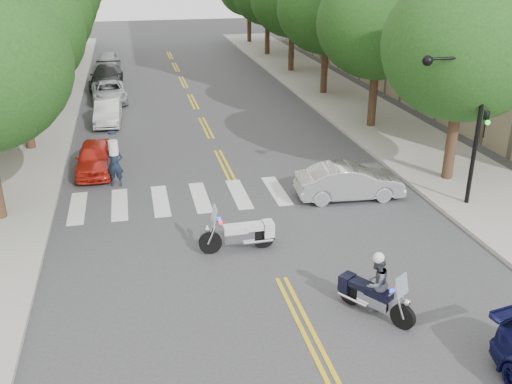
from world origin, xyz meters
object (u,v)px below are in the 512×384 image
object	(u,v)px
motorcycle_parked	(244,234)
convertible	(349,182)
motorcycle_police	(374,287)
officer_standing	(115,164)

from	to	relation	value
motorcycle_parked	convertible	distance (m)	5.78
motorcycle_parked	motorcycle_police	bearing A→B (deg)	-149.44
officer_standing	motorcycle_parked	bearing A→B (deg)	-46.85
officer_standing	convertible	world-z (taller)	officer_standing
officer_standing	convertible	bearing A→B (deg)	-9.16
motorcycle_police	convertible	bearing A→B (deg)	-139.51
motorcycle_parked	convertible	bearing A→B (deg)	-57.75
motorcycle_police	convertible	xyz separation A→B (m)	(2.20, 7.43, -0.14)
motorcycle_police	motorcycle_parked	world-z (taller)	motorcycle_police
motorcycle_police	officer_standing	size ratio (longest dim) A/B	1.10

